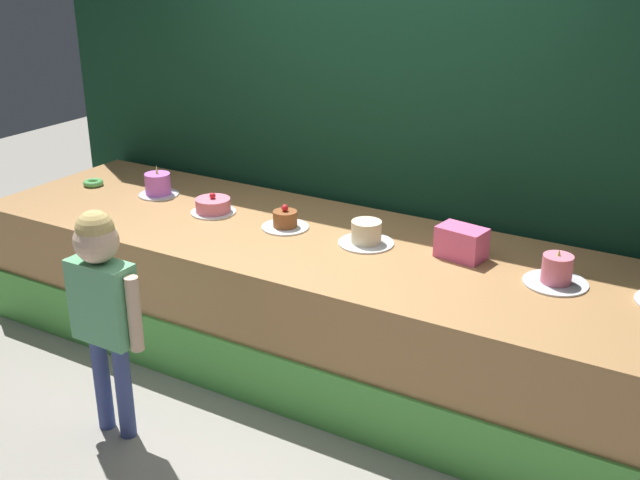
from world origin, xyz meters
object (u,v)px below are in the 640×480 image
Objects in this scene: pink_box at (461,243)px; cake_right at (557,272)px; cake_center_left at (285,221)px; child_figure at (102,295)px; cake_center_right at (366,234)px; cake_left at (213,206)px; cake_far_left at (158,185)px; donut at (93,183)px.

pink_box is 0.78× the size of cake_right.
child_figure is at bearing -101.55° from cake_center_left.
child_figure is 1.84m from pink_box.
pink_box is at bearing 9.08° from cake_center_right.
pink_box reaches higher than cake_left.
pink_box reaches higher than cake_center_right.
cake_left is at bearing -178.36° from cake_center_right.
cake_center_left is (0.52, 0.01, -0.00)m from cake_left.
cake_center_left is 0.87× the size of cake_right.
cake_center_right is (0.52, 0.02, 0.01)m from cake_center_left.
cake_center_right is (1.04, 0.03, 0.01)m from cake_left.
cake_right is at bearing -1.07° from cake_far_left.
cake_far_left reaches higher than cake_center_left.
child_figure reaches higher than cake_right.
child_figure is 4.28× the size of cake_center_left.
cake_left is 1.00× the size of cake_center_left.
cake_left is at bearing -9.71° from cake_far_left.
pink_box is 1.04m from cake_center_left.
donut is at bearing -172.20° from cake_far_left.
cake_right reaches higher than donut.
cake_left is 1.04m from cake_center_right.
cake_far_left is at bearing 121.64° from child_figure.
pink_box is 0.89× the size of cake_left.
cake_left is at bearing -178.89° from cake_right.
cake_right reaches higher than cake_center_right.
child_figure is 4.55× the size of cake_far_left.
child_figure is 1.45m from cake_center_right.
child_figure is at bearing -145.56° from cake_right.
cake_left is 0.88× the size of cake_right.
pink_box is 1.56m from cake_left.
child_figure is 8.83× the size of donut.
donut is 0.53m from cake_far_left.
pink_box reaches higher than cake_center_left.
cake_center_right is (1.56, -0.06, -0.01)m from cake_far_left.
cake_right is at bearing 1.15° from cake_center_left.
donut is (-1.31, 1.21, 0.01)m from child_figure.
cake_far_left is at bearing -179.34° from pink_box.
donut is at bearing 179.68° from cake_center_left.
child_figure is at bearing -121.97° from cake_center_right.
child_figure reaches higher than cake_center_left.
child_figure is 3.83× the size of cake_center_right.
cake_center_left is 0.89× the size of cake_center_right.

